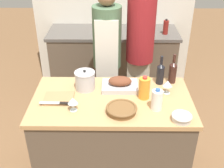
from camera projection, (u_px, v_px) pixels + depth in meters
name	position (u px, v px, depth m)	size (l,w,h in m)	color
kitchen_island	(112.00, 137.00, 2.64)	(1.38, 0.76, 0.87)	brown
back_counter	(113.00, 63.00, 3.93)	(1.71, 0.60, 0.93)	brown
roasting_pan	(120.00, 84.00, 2.54)	(0.33, 0.23, 0.12)	#BCBCC1
wicker_basket	(122.00, 109.00, 2.23)	(0.25, 0.25, 0.05)	brown
cutting_board	(59.00, 98.00, 2.41)	(0.26, 0.20, 0.02)	#AD7F51
stock_pot	(85.00, 80.00, 2.52)	(0.18, 0.18, 0.19)	#B7B7BC
mixing_bowl	(182.00, 117.00, 2.14)	(0.16, 0.16, 0.05)	beige
juice_jug	(144.00, 88.00, 2.38)	(0.09, 0.09, 0.21)	orange
milk_jug	(157.00, 100.00, 2.24)	(0.09, 0.09, 0.19)	white
wine_bottle_green	(160.00, 73.00, 2.59)	(0.07, 0.07, 0.28)	black
wine_bottle_dark	(173.00, 72.00, 2.61)	(0.07, 0.07, 0.29)	#381E19
wine_glass_left	(168.00, 84.00, 2.45)	(0.08, 0.08, 0.13)	silver
wine_glass_right	(73.00, 101.00, 2.23)	(0.08, 0.08, 0.12)	silver
knife_chef	(57.00, 103.00, 2.32)	(0.27, 0.03, 0.01)	#B7B7BC
condiment_bottle_tall	(102.00, 22.00, 3.75)	(0.06, 0.06, 0.18)	#B28E2D
condiment_bottle_short	(166.00, 27.00, 3.56)	(0.07, 0.07, 0.20)	maroon
person_cook_aproned	(107.00, 55.00, 3.07)	(0.31, 0.31, 1.65)	beige
person_cook_guest	(140.00, 48.00, 3.09)	(0.30, 0.30, 1.75)	beige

